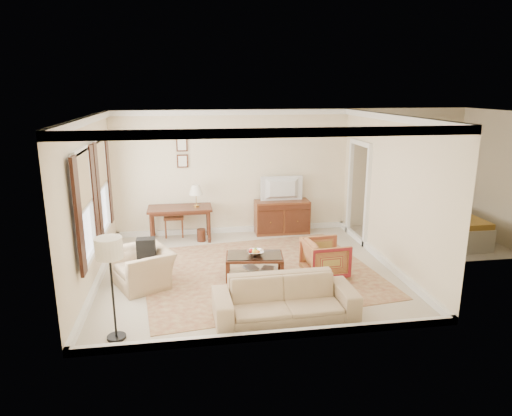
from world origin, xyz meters
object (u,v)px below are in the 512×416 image
object	(u,v)px
club_armchair	(143,262)
sofa	(285,292)
sideboard	(282,217)
writing_desk	(180,212)
striped_armchair	(325,257)
tv	(283,181)
coffee_table	(254,260)

from	to	relation	value
club_armchair	sofa	world-z (taller)	club_armchair
sideboard	sofa	bearing A→B (deg)	-101.47
writing_desk	sofa	bearing A→B (deg)	-68.53
club_armchair	striped_armchair	bearing A→B (deg)	62.31
sideboard	club_armchair	size ratio (longest dim) A/B	1.28
sideboard	sofa	distance (m)	4.20
club_armchair	sofa	xyz separation A→B (m)	(2.19, -1.55, -0.02)
writing_desk	tv	distance (m)	2.46
club_armchair	sofa	bearing A→B (deg)	29.03
tv	coffee_table	xyz separation A→B (m)	(-1.05, -2.51, -0.93)
sofa	coffee_table	bearing A→B (deg)	96.41
striped_armchair	club_armchair	bearing A→B (deg)	83.80
writing_desk	tv	xyz separation A→B (m)	(2.38, 0.16, 0.60)
striped_armchair	sofa	world-z (taller)	sofa
striped_armchair	tv	bearing A→B (deg)	0.87
sofa	club_armchair	bearing A→B (deg)	143.34
sideboard	tv	size ratio (longest dim) A/B	1.35
striped_armchair	club_armchair	distance (m)	3.26
sideboard	coffee_table	distance (m)	2.74
coffee_table	sideboard	bearing A→B (deg)	67.42
writing_desk	coffee_table	bearing A→B (deg)	-60.44
tv	sofa	distance (m)	4.26
writing_desk	sideboard	world-z (taller)	sideboard
sideboard	striped_armchair	xyz separation A→B (m)	(0.23, -2.68, -0.01)
coffee_table	striped_armchair	xyz separation A→B (m)	(1.29, -0.15, 0.05)
tv	coffee_table	size ratio (longest dim) A/B	0.87
tv	striped_armchair	xyz separation A→B (m)	(0.23, -2.66, -0.88)
tv	club_armchair	world-z (taller)	tv
tv	sofa	xyz separation A→B (m)	(-0.83, -4.10, -0.85)
club_armchair	sideboard	bearing A→B (deg)	104.62
sideboard	coffee_table	size ratio (longest dim) A/B	1.17
writing_desk	sofa	xyz separation A→B (m)	(1.55, -3.94, -0.25)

